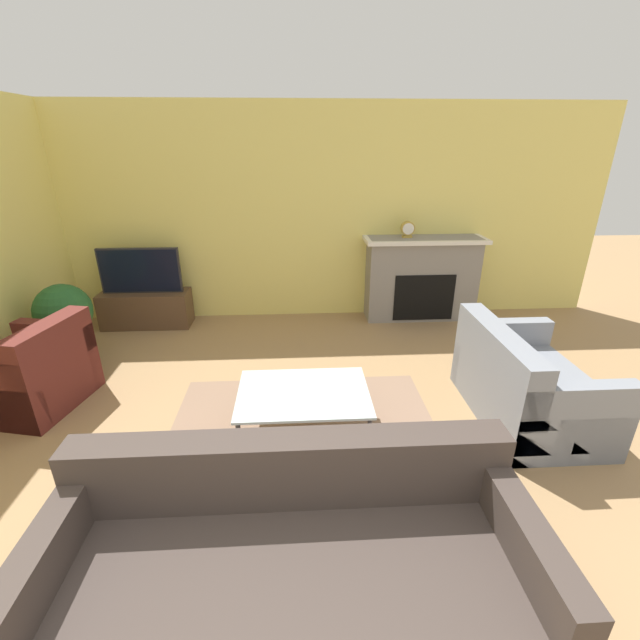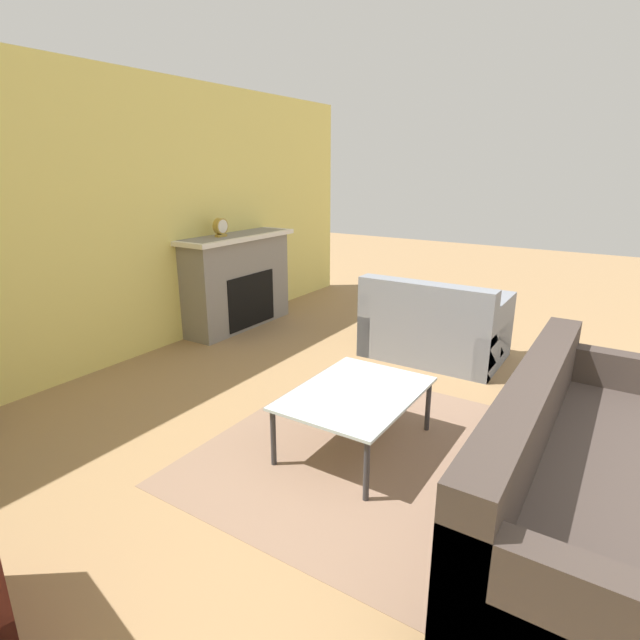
% 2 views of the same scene
% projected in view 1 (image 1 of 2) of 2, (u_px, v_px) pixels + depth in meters
% --- Properties ---
extents(wall_back, '(8.48, 0.06, 2.70)m').
position_uv_depth(wall_back, '(281.00, 216.00, 5.49)').
color(wall_back, '#EADB72').
rests_on(wall_back, ground_plane).
extents(area_rug, '(2.23, 1.95, 0.00)m').
position_uv_depth(area_rug, '(304.00, 440.00, 3.45)').
color(area_rug, '#896B56').
rests_on(area_rug, ground_plane).
extents(fireplace, '(1.56, 0.46, 1.10)m').
position_uv_depth(fireplace, '(421.00, 277.00, 5.68)').
color(fireplace, gray).
rests_on(fireplace, ground_plane).
extents(tv_stand, '(1.11, 0.40, 0.46)m').
position_uv_depth(tv_stand, '(147.00, 309.00, 5.54)').
color(tv_stand, brown).
rests_on(tv_stand, ground_plane).
extents(tv, '(0.99, 0.06, 0.57)m').
position_uv_depth(tv, '(140.00, 271.00, 5.34)').
color(tv, '#232328').
rests_on(tv, tv_stand).
extents(couch_sectional, '(2.31, 0.98, 0.82)m').
position_uv_depth(couch_sectional, '(292.00, 571.00, 2.10)').
color(couch_sectional, '#3D332D').
rests_on(couch_sectional, ground_plane).
extents(couch_loveseat, '(0.88, 1.31, 0.82)m').
position_uv_depth(couch_loveseat, '(525.00, 386.00, 3.67)').
color(couch_loveseat, gray).
rests_on(couch_loveseat, ground_plane).
extents(armchair_by_window, '(0.93, 1.00, 0.82)m').
position_uv_depth(armchair_by_window, '(35.00, 375.00, 3.82)').
color(armchair_by_window, '#5B231E').
rests_on(armchair_by_window, ground_plane).
extents(coffee_table, '(1.03, 0.75, 0.41)m').
position_uv_depth(coffee_table, '(303.00, 396.00, 3.38)').
color(coffee_table, '#333338').
rests_on(coffee_table, ground_plane).
extents(potted_plant, '(0.57, 0.57, 0.87)m').
position_uv_depth(potted_plant, '(64.00, 314.00, 4.53)').
color(potted_plant, beige).
rests_on(potted_plant, ground_plane).
extents(mantel_clock, '(0.17, 0.07, 0.20)m').
position_uv_depth(mantel_clock, '(408.00, 229.00, 5.42)').
color(mantel_clock, '#B79338').
rests_on(mantel_clock, fireplace).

